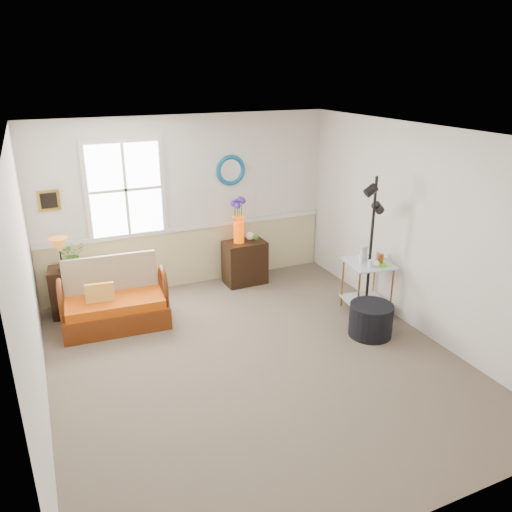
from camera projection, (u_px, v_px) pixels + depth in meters
name	position (u px, v px, depth m)	size (l,w,h in m)	color
floor	(255.00, 361.00, 5.84)	(4.50, 5.00, 0.01)	#836E5D
ceiling	(254.00, 134.00, 4.92)	(4.50, 5.00, 0.01)	white
walls	(255.00, 257.00, 5.38)	(4.51, 5.01, 2.60)	silver
wainscot	(190.00, 256.00, 7.80)	(4.46, 0.02, 0.90)	#C9BB84
chair_rail	(189.00, 228.00, 7.63)	(4.46, 0.04, 0.06)	silver
window	(126.00, 190.00, 7.04)	(1.14, 0.06, 1.44)	white
picture	(49.00, 200.00, 6.68)	(0.28, 0.03, 0.28)	gold
mirror	(231.00, 170.00, 7.61)	(0.47, 0.47, 0.07)	#1472A0
loveseat	(114.00, 295.00, 6.50)	(1.34, 0.76, 0.87)	#591C07
throw_pillow	(100.00, 297.00, 6.39)	(0.36, 0.09, 0.36)	orange
lamp_stand	(66.00, 292.00, 6.83)	(0.38, 0.38, 0.68)	black
table_lamp	(60.00, 254.00, 6.60)	(0.25, 0.25, 0.45)	#BA651D
potted_plant	(73.00, 258.00, 6.71)	(0.33, 0.36, 0.28)	#426827
cabinet	(245.00, 262.00, 7.85)	(0.64, 0.41, 0.69)	black
flower_vase	(239.00, 221.00, 7.59)	(0.21, 0.21, 0.70)	#D84100
side_table	(367.00, 287.00, 6.89)	(0.58, 0.58, 0.74)	#AE743A
tabletop_items	(373.00, 255.00, 6.70)	(0.38, 0.38, 0.23)	silver
floor_lamp	(371.00, 249.00, 6.58)	(0.28, 0.28, 1.95)	black
ottoman	(371.00, 320.00, 6.34)	(0.55, 0.55, 0.42)	black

